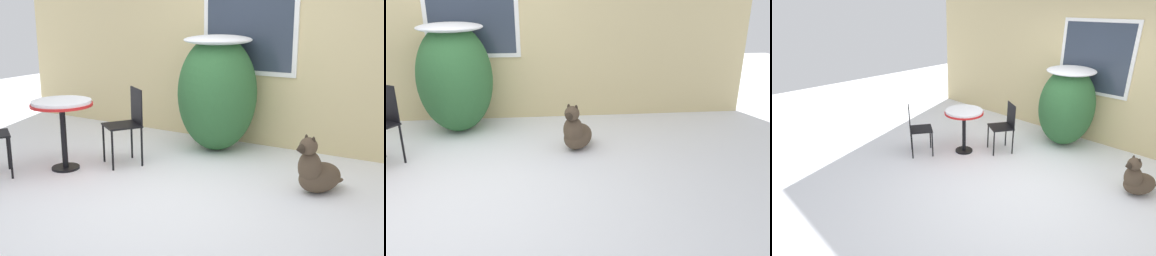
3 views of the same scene
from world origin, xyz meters
TOP-DOWN VIEW (x-y plane):
  - ground_plane at (0.00, 0.00)m, footprint 16.00×16.00m
  - house_wall at (-0.00, 2.20)m, footprint 8.00×0.10m
  - shrub_left at (-0.28, 1.70)m, footprint 0.98×1.07m
  - patio_table at (-1.38, 0.12)m, footprint 0.68×0.68m
  - patio_chair_near_table at (-0.90, 0.65)m, footprint 0.53×0.53m
  - patio_chair_far_side at (-1.91, -0.51)m, footprint 0.53×0.53m
  - dog at (1.27, 0.85)m, footprint 0.50×0.62m

SIDE VIEW (x-z plane):
  - ground_plane at x=0.00m, z-range 0.00..0.00m
  - dog at x=1.27m, z-range -0.09..0.51m
  - patio_chair_near_table at x=-0.90m, z-range 0.06..0.94m
  - patio_chair_far_side at x=-1.91m, z-range 0.06..0.94m
  - patio_table at x=-1.38m, z-range 0.27..1.06m
  - shrub_left at x=-0.28m, z-range 0.04..1.49m
  - house_wall at x=0.00m, z-range 0.00..3.34m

